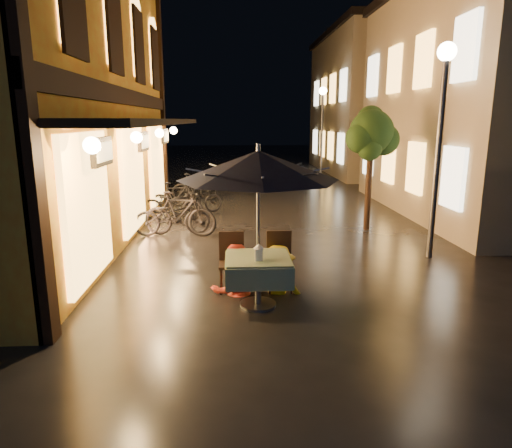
{
  "coord_description": "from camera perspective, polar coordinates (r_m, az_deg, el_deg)",
  "views": [
    {
      "loc": [
        -1.09,
        -6.92,
        2.79
      ],
      "look_at": [
        -0.71,
        0.24,
        1.15
      ],
      "focal_mm": 32.0,
      "sensor_mm": 36.0,
      "label": 1
    }
  ],
  "objects": [
    {
      "name": "patio_umbrella",
      "position": [
        6.6,
        0.28,
        7.3
      ],
      "size": [
        2.37,
        2.37,
        2.46
      ],
      "color": "#59595E",
      "rests_on": "ground"
    },
    {
      "name": "east_building_far",
      "position": [
        26.37,
        16.5,
        14.27
      ],
      "size": [
        7.3,
        10.3,
        7.3
      ],
      "color": "#A29781",
      "rests_on": "ground"
    },
    {
      "name": "street_tree",
      "position": [
        11.96,
        14.27,
        10.73
      ],
      "size": [
        1.43,
        1.2,
        3.15
      ],
      "color": "black",
      "rests_on": "ground"
    },
    {
      "name": "bicycle_1",
      "position": [
        11.29,
        -9.48,
        1.25
      ],
      "size": [
        1.89,
        0.89,
        1.1
      ],
      "primitive_type": "imported",
      "rotation": [
        0.0,
        0.0,
        1.35
      ],
      "color": "black",
      "rests_on": "ground"
    },
    {
      "name": "bicycle_0",
      "position": [
        11.39,
        -10.44,
        1.02
      ],
      "size": [
        1.93,
        0.91,
        0.98
      ],
      "primitive_type": "imported",
      "rotation": [
        0.0,
        0.0,
        1.72
      ],
      "color": "black",
      "rests_on": "ground"
    },
    {
      "name": "ground",
      "position": [
        7.54,
        5.57,
        -8.9
      ],
      "size": [
        90.0,
        90.0,
        0.0
      ],
      "primitive_type": "plane",
      "color": "black",
      "rests_on": "ground"
    },
    {
      "name": "west_building",
      "position": [
        11.89,
        -27.06,
        15.98
      ],
      "size": [
        5.9,
        11.4,
        7.4
      ],
      "color": "orange",
      "rests_on": "ground"
    },
    {
      "name": "table_lantern",
      "position": [
        6.66,
        0.35,
        -3.42
      ],
      "size": [
        0.16,
        0.16,
        0.25
      ],
      "color": "white",
      "rests_on": "cafe_table"
    },
    {
      "name": "streetlamp_far",
      "position": [
        21.31,
        8.26,
        13.1
      ],
      "size": [
        0.36,
        0.36,
        4.23
      ],
      "color": "#59595E",
      "rests_on": "ground"
    },
    {
      "name": "bicycle_2",
      "position": [
        13.24,
        -10.4,
        2.51
      ],
      "size": [
        1.76,
        0.71,
        0.91
      ],
      "primitive_type": "imported",
      "rotation": [
        0.0,
        0.0,
        1.51
      ],
      "color": "black",
      "rests_on": "ground"
    },
    {
      "name": "person_orange",
      "position": [
        7.42,
        -2.79,
        -2.66
      ],
      "size": [
        0.9,
        0.78,
        1.6
      ],
      "primitive_type": "imported",
      "rotation": [
        0.0,
        0.0,
        3.39
      ],
      "color": "#EC4230",
      "rests_on": "ground"
    },
    {
      "name": "cafe_chair_right",
      "position": [
        7.67,
        2.94,
        -4.2
      ],
      "size": [
        0.42,
        0.42,
        0.97
      ],
      "color": "black",
      "rests_on": "ground"
    },
    {
      "name": "bicycle_4",
      "position": [
        14.02,
        -7.51,
        3.09
      ],
      "size": [
        1.74,
        1.09,
        0.86
      ],
      "primitive_type": "imported",
      "rotation": [
        0.0,
        0.0,
        1.91
      ],
      "color": "black",
      "rests_on": "ground"
    },
    {
      "name": "streetlamp_near",
      "position": [
        9.81,
        22.19,
        12.71
      ],
      "size": [
        0.36,
        0.36,
        4.23
      ],
      "color": "#59595E",
      "rests_on": "ground"
    },
    {
      "name": "bicycle_5",
      "position": [
        16.22,
        -7.69,
        4.59
      ],
      "size": [
        1.63,
        0.61,
        0.96
      ],
      "primitive_type": "imported",
      "rotation": [
        0.0,
        0.0,
        1.67
      ],
      "color": "black",
      "rests_on": "ground"
    },
    {
      "name": "cafe_chair_left",
      "position": [
        7.63,
        -3.06,
        -4.29
      ],
      "size": [
        0.42,
        0.42,
        0.97
      ],
      "color": "black",
      "rests_on": "ground"
    },
    {
      "name": "bicycle_3",
      "position": [
        14.12,
        -10.01,
        3.27
      ],
      "size": [
        1.66,
        0.92,
        0.96
      ],
      "primitive_type": "imported",
      "rotation": [
        0.0,
        0.0,
        1.88
      ],
      "color": "black",
      "rests_on": "ground"
    },
    {
      "name": "person_yellow",
      "position": [
        7.47,
        2.8,
        -2.9
      ],
      "size": [
        1.09,
        0.8,
        1.52
      ],
      "primitive_type": "imported",
      "rotation": [
        0.0,
        0.0,
        2.88
      ],
      "color": "gold",
      "rests_on": "ground"
    },
    {
      "name": "cafe_table",
      "position": [
        6.93,
        0.26,
        -5.66
      ],
      "size": [
        0.99,
        0.99,
        0.78
      ],
      "color": "#59595E",
      "rests_on": "ground"
    }
  ]
}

